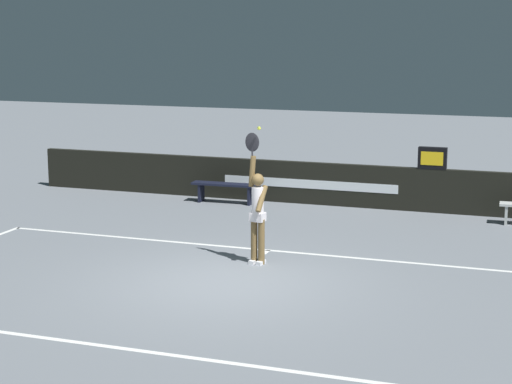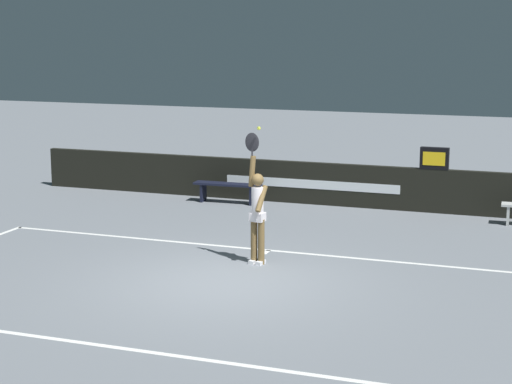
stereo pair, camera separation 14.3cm
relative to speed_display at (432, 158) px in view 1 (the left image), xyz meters
name	(u,v)px [view 1 (the left image)]	position (x,y,z in m)	size (l,w,h in m)	color
ground_plane	(225,283)	(-2.46, -6.90, -1.28)	(60.00, 60.00, 0.00)	slate
court_lines	(215,291)	(-2.46, -7.38, -1.28)	(11.52, 5.70, 0.00)	white
back_wall	(329,184)	(-2.46, 0.00, -0.76)	(15.63, 0.17, 1.03)	black
speed_display	(432,158)	(0.00, 0.00, 0.00)	(0.65, 0.18, 0.50)	black
tennis_player	(257,210)	(-2.35, -5.59, -0.28)	(0.43, 0.38, 2.40)	brown
tennis_ball	(259,128)	(-2.28, -5.67, 1.22)	(0.07, 0.07, 0.07)	#D1DC39
courtside_bench_far	(225,188)	(-4.91, -0.60, -0.90)	(1.70, 0.41, 0.49)	black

